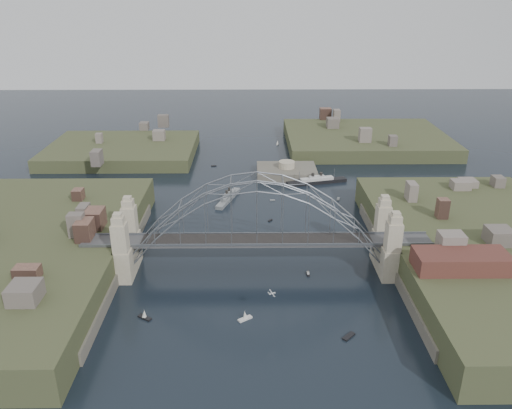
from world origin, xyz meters
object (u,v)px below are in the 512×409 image
object	(u,v)px
bridge	(257,225)
ocean_liner	(317,181)
naval_cruiser_near	(228,198)
naval_cruiser_far	(187,155)
wharf_shed	(461,261)
fort_island	(286,176)

from	to	relation	value
bridge	ocean_liner	size ratio (longest dim) A/B	3.79
naval_cruiser_near	naval_cruiser_far	size ratio (longest dim) A/B	1.04
wharf_shed	naval_cruiser_near	world-z (taller)	wharf_shed
fort_island	naval_cruiser_far	distance (m)	46.24
fort_island	ocean_liner	bearing A→B (deg)	-40.87
naval_cruiser_near	ocean_liner	bearing A→B (deg)	26.39
fort_island	wharf_shed	xyz separation A→B (m)	(32.00, -84.00, 10.34)
bridge	naval_cruiser_near	world-z (taller)	bridge
fort_island	naval_cruiser_near	world-z (taller)	fort_island
ocean_liner	naval_cruiser_far	bearing A→B (deg)	147.36
bridge	naval_cruiser_near	size ratio (longest dim) A/B	4.81
wharf_shed	naval_cruiser_far	world-z (taller)	wharf_shed
naval_cruiser_far	ocean_liner	size ratio (longest dim) A/B	0.76
naval_cruiser_near	ocean_liner	size ratio (longest dim) A/B	0.79
wharf_shed	naval_cruiser_near	bearing A→B (deg)	131.54
bridge	wharf_shed	xyz separation A→B (m)	(44.00, -14.00, -2.32)
fort_island	bridge	bearing A→B (deg)	-99.73
naval_cruiser_far	ocean_liner	bearing A→B (deg)	-32.64
bridge	fort_island	world-z (taller)	bridge
bridge	ocean_liner	distance (m)	66.07
fort_island	naval_cruiser_far	world-z (taller)	fort_island
wharf_shed	naval_cruiser_far	size ratio (longest dim) A/B	1.19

